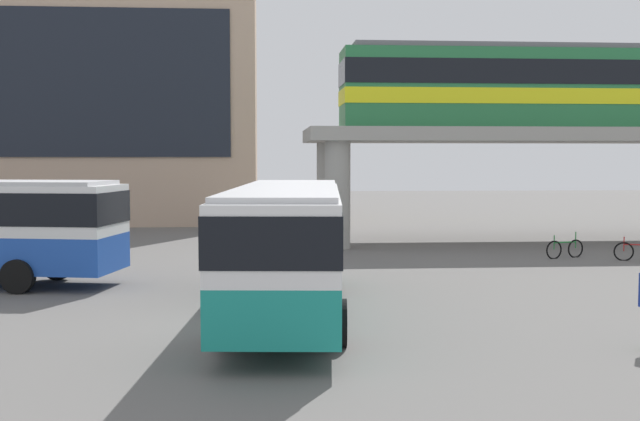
% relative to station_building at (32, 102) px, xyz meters
% --- Properties ---
extents(ground_plane, '(120.00, 120.00, 0.00)m').
position_rel_station_building_xyz_m(ground_plane, '(13.29, -21.04, -7.29)').
color(ground_plane, '#605E5B').
extents(station_building, '(27.56, 11.08, 14.58)m').
position_rel_station_building_xyz_m(station_building, '(0.00, 0.00, 0.00)').
color(station_building, tan).
rests_on(station_building, ground_plane).
extents(elevated_platform, '(30.01, 6.57, 5.23)m').
position_rel_station_building_xyz_m(elevated_platform, '(31.19, -13.68, -2.78)').
color(elevated_platform, '#9E9B93').
rests_on(elevated_platform, ground_plane).
extents(train, '(23.23, 2.96, 3.84)m').
position_rel_station_building_xyz_m(train, '(29.41, -13.68, -0.09)').
color(train, '#26723F').
rests_on(train, elevated_platform).
extents(bus_main, '(3.48, 11.22, 3.22)m').
position_rel_station_building_xyz_m(bus_main, '(14.81, -29.98, -5.30)').
color(bus_main, teal).
rests_on(bus_main, ground_plane).
extents(bicycle_red, '(1.71, 0.66, 1.04)m').
position_rel_station_building_xyz_m(bicycle_red, '(28.39, -20.91, -6.93)').
color(bicycle_red, black).
rests_on(bicycle_red, ground_plane).
extents(bicycle_green, '(1.72, 0.63, 1.04)m').
position_rel_station_building_xyz_m(bicycle_green, '(25.93, -19.87, -6.93)').
color(bicycle_green, black).
rests_on(bicycle_green, ground_plane).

